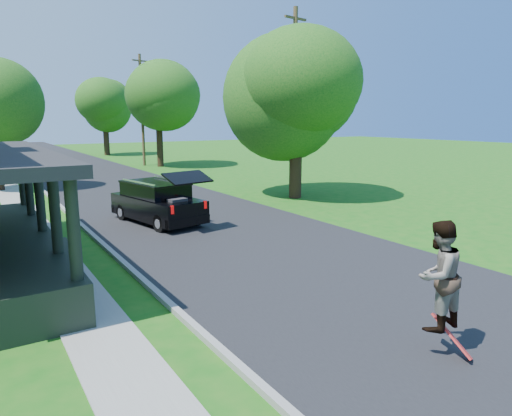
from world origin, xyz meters
TOP-DOWN VIEW (x-y plane):
  - ground at (0.00, 0.00)m, footprint 140.00×140.00m
  - street at (0.00, 20.00)m, footprint 8.00×120.00m
  - curb at (-4.05, 20.00)m, footprint 0.15×120.00m
  - sidewalk at (-5.60, 20.00)m, footprint 1.30×120.00m
  - black_suv at (-1.40, 9.00)m, footprint 2.53×4.77m
  - skateboarder at (-1.00, -3.00)m, footprint 0.94×0.75m
  - skateboard at (-0.81, -3.21)m, footprint 0.30×0.83m
  - tree_right_near at (6.45, 10.81)m, footprint 6.92×7.03m
  - tree_right_mid at (6.23, 29.15)m, footprint 6.26×6.27m
  - tree_right_far at (5.68, 44.11)m, footprint 6.26×5.88m
  - utility_pole_near at (7.00, 11.64)m, footprint 1.44×0.33m
  - utility_pole_far at (5.41, 30.68)m, footprint 1.40×0.52m

SIDE VIEW (x-z plane):
  - ground at x=0.00m, z-range 0.00..0.00m
  - street at x=0.00m, z-range -0.01..0.01m
  - curb at x=-4.05m, z-range -0.06..0.06m
  - sidewalk at x=-5.60m, z-range -0.01..0.01m
  - skateboard at x=-0.81m, z-range -0.01..0.66m
  - black_suv at x=-1.40m, z-range -0.25..1.86m
  - skateboarder at x=-1.00m, z-range 0.46..2.32m
  - utility_pole_far at x=5.41m, z-range 0.13..9.29m
  - utility_pole_near at x=7.00m, z-range 0.13..9.46m
  - tree_right_near at x=6.45m, z-range 1.27..10.28m
  - tree_right_mid at x=6.23m, z-range 1.36..10.33m
  - tree_right_far at x=5.68m, z-range 1.57..10.34m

